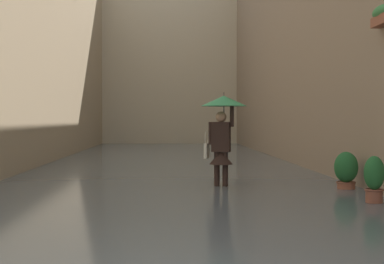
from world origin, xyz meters
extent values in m
plane|color=slate|center=(0.00, -14.55, 0.00)|extent=(72.77, 72.77, 0.00)
cube|color=#515B60|center=(0.00, -14.55, 0.06)|extent=(8.64, 35.11, 0.12)
cube|color=gray|center=(-4.82, -14.55, 5.16)|extent=(1.80, 33.11, 10.32)
cube|color=#9E563D|center=(-3.82, -7.06, 3.32)|extent=(0.20, 0.70, 0.18)
ellipsoid|color=#428947|center=(-3.82, -7.06, 3.48)|extent=(0.28, 0.76, 0.24)
cube|color=tan|center=(4.82, -14.55, 4.78)|extent=(1.80, 33.11, 9.56)
cube|color=beige|center=(0.00, -30.01, 5.15)|extent=(11.44, 1.80, 10.31)
cube|color=#2D2319|center=(-0.97, -8.84, 0.05)|extent=(0.18, 0.26, 0.10)
cylinder|color=black|center=(-0.97, -8.84, 0.47)|extent=(0.15, 0.15, 0.74)
cube|color=#2D2319|center=(-1.14, -8.78, 0.05)|extent=(0.18, 0.26, 0.10)
cylinder|color=black|center=(-1.14, -8.78, 0.47)|extent=(0.15, 0.15, 0.74)
cube|color=black|center=(-1.06, -8.81, 1.16)|extent=(0.43, 0.33, 0.63)
cone|color=black|center=(-1.06, -8.81, 0.72)|extent=(0.63, 0.63, 0.28)
sphere|color=tan|center=(-1.06, -8.81, 1.59)|extent=(0.23, 0.23, 0.23)
cylinder|color=black|center=(-1.28, -8.74, 1.60)|extent=(0.11, 0.11, 0.44)
cylinder|color=black|center=(-0.84, -8.88, 1.24)|extent=(0.11, 0.11, 0.48)
cylinder|color=black|center=(-1.12, -8.79, 1.70)|extent=(0.02, 0.02, 0.44)
cone|color=#338C4C|center=(-1.12, -8.79, 1.92)|extent=(0.97, 0.97, 0.22)
cylinder|color=black|center=(-1.12, -8.79, 2.06)|extent=(0.01, 0.01, 0.08)
cube|color=beige|center=(-0.76, -8.89, 0.86)|extent=(0.14, 0.28, 0.32)
torus|color=beige|center=(-0.76, -8.89, 1.14)|extent=(0.11, 0.29, 0.30)
cylinder|color=brown|center=(-3.43, -6.41, 0.17)|extent=(0.28, 0.28, 0.34)
torus|color=brown|center=(-3.43, -6.41, 0.34)|extent=(0.32, 0.32, 0.04)
ellipsoid|color=#23602D|center=(-3.43, -6.41, 0.62)|extent=(0.35, 0.35, 0.58)
cylinder|color=#9E563D|center=(-3.56, -8.26, 0.12)|extent=(0.36, 0.36, 0.25)
torus|color=brown|center=(-3.56, -8.26, 0.25)|extent=(0.39, 0.39, 0.04)
ellipsoid|color=#23602D|center=(-3.56, -8.26, 0.56)|extent=(0.48, 0.48, 0.63)
camera|label=1|loc=(0.04, 2.66, 1.53)|focal=51.03mm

